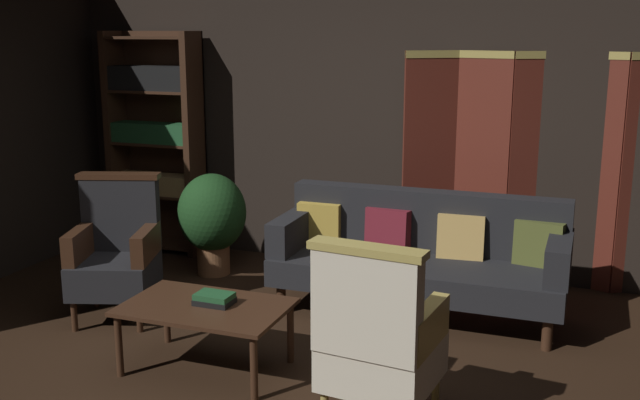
# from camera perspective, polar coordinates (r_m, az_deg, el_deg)

# --- Properties ---
(ground_plane) EXTENTS (10.00, 10.00, 0.00)m
(ground_plane) POSITION_cam_1_polar(r_m,az_deg,el_deg) (4.62, -3.54, -13.70)
(ground_plane) COLOR black
(back_wall) EXTENTS (7.20, 0.10, 2.80)m
(back_wall) POSITION_cam_1_polar(r_m,az_deg,el_deg) (6.48, 5.10, 6.96)
(back_wall) COLOR black
(back_wall) RESTS_ON ground_plane
(folding_screen) EXTENTS (2.09, 0.47, 1.90)m
(folding_screen) POSITION_cam_1_polar(r_m,az_deg,el_deg) (6.27, 16.10, 2.47)
(folding_screen) COLOR #5B2319
(folding_screen) RESTS_ON ground_plane
(bookshelf) EXTENTS (0.90, 0.32, 2.05)m
(bookshelf) POSITION_cam_1_polar(r_m,az_deg,el_deg) (7.16, -12.42, 4.71)
(bookshelf) COLOR #382114
(bookshelf) RESTS_ON ground_plane
(velvet_couch) EXTENTS (2.12, 0.78, 0.88)m
(velvet_couch) POSITION_cam_1_polar(r_m,az_deg,el_deg) (5.58, 7.66, -3.97)
(velvet_couch) COLOR #382114
(velvet_couch) RESTS_ON ground_plane
(coffee_table) EXTENTS (1.00, 0.64, 0.42)m
(coffee_table) POSITION_cam_1_polar(r_m,az_deg,el_deg) (4.68, -8.73, -8.46)
(coffee_table) COLOR #382114
(coffee_table) RESTS_ON ground_plane
(armchair_gilt_accent) EXTENTS (0.64, 0.63, 1.04)m
(armchair_gilt_accent) POSITION_cam_1_polar(r_m,az_deg,el_deg) (3.97, 4.44, -10.50)
(armchair_gilt_accent) COLOR tan
(armchair_gilt_accent) RESTS_ON ground_plane
(armchair_wing_left) EXTENTS (0.73, 0.73, 1.04)m
(armchair_wing_left) POSITION_cam_1_polar(r_m,az_deg,el_deg) (5.62, -15.28, -3.84)
(armchair_wing_left) COLOR #382114
(armchair_wing_left) RESTS_ON ground_plane
(potted_plant) EXTENTS (0.58, 0.58, 0.88)m
(potted_plant) POSITION_cam_1_polar(r_m,az_deg,el_deg) (6.43, -8.22, -1.26)
(potted_plant) COLOR brown
(potted_plant) RESTS_ON ground_plane
(book_black_cloth) EXTENTS (0.23, 0.17, 0.03)m
(book_black_cloth) POSITION_cam_1_polar(r_m,az_deg,el_deg) (4.67, -8.06, -7.66)
(book_black_cloth) COLOR black
(book_black_cloth) RESTS_ON coffee_table
(book_green_cloth) EXTENTS (0.23, 0.16, 0.03)m
(book_green_cloth) POSITION_cam_1_polar(r_m,az_deg,el_deg) (4.65, -8.07, -7.26)
(book_green_cloth) COLOR #1E4C28
(book_green_cloth) RESTS_ON book_black_cloth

